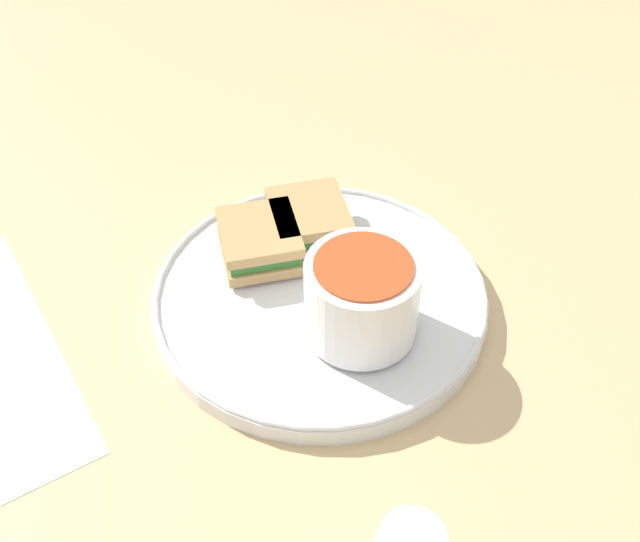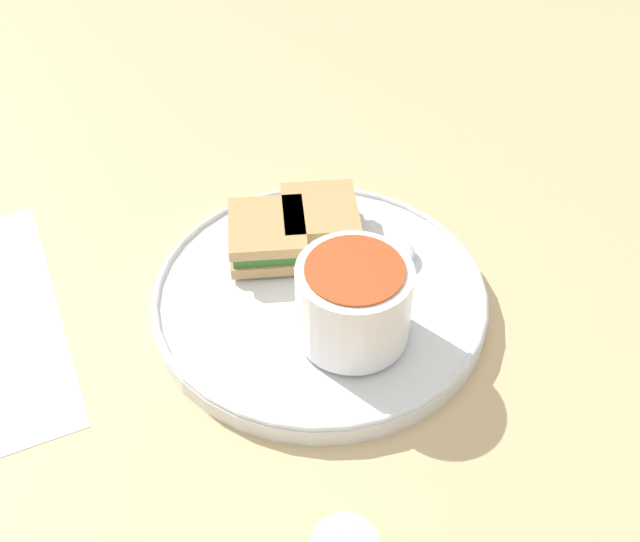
{
  "view_description": "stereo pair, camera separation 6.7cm",
  "coord_description": "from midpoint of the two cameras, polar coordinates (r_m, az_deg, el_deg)",
  "views": [
    {
      "loc": [
        -0.22,
        -0.43,
        0.51
      ],
      "look_at": [
        0.0,
        0.0,
        0.04
      ],
      "focal_mm": 42.0,
      "sensor_mm": 36.0,
      "label": 1
    },
    {
      "loc": [
        -0.16,
        -0.45,
        0.51
      ],
      "look_at": [
        0.0,
        0.0,
        0.04
      ],
      "focal_mm": 42.0,
      "sensor_mm": 36.0,
      "label": 2
    }
  ],
  "objects": [
    {
      "name": "spoon",
      "position": [
        0.71,
        3.14,
        1.22
      ],
      "size": [
        0.07,
        0.12,
        0.01
      ],
      "rotation": [
        0.0,
        0.0,
        7.41
      ],
      "color": "silver",
      "rests_on": "plate"
    },
    {
      "name": "plate",
      "position": [
        0.69,
        -2.77,
        -2.05
      ],
      "size": [
        0.31,
        0.31,
        0.02
      ],
      "color": "white",
      "rests_on": "ground_plane"
    },
    {
      "name": "sandwich_half_far",
      "position": [
        0.71,
        -7.31,
        2.17
      ],
      "size": [
        0.09,
        0.09,
        0.03
      ],
      "rotation": [
        0.0,
        0.0,
        1.32
      ],
      "color": "tan",
      "rests_on": "plate"
    },
    {
      "name": "ground_plane",
      "position": [
        0.7,
        -2.73,
        -2.7
      ],
      "size": [
        2.4,
        2.4,
        0.0
      ],
      "primitive_type": "plane",
      "color": "#D1B27F"
    },
    {
      "name": "sandwich_half_near",
      "position": [
        0.73,
        -3.48,
        3.8
      ],
      "size": [
        0.09,
        0.09,
        0.03
      ],
      "rotation": [
        0.0,
        0.0,
        1.32
      ],
      "color": "tan",
      "rests_on": "plate"
    },
    {
      "name": "soup_bowl",
      "position": [
        0.62,
        0.14,
        -2.18
      ],
      "size": [
        0.1,
        0.1,
        0.08
      ],
      "color": "white",
      "rests_on": "plate"
    }
  ]
}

